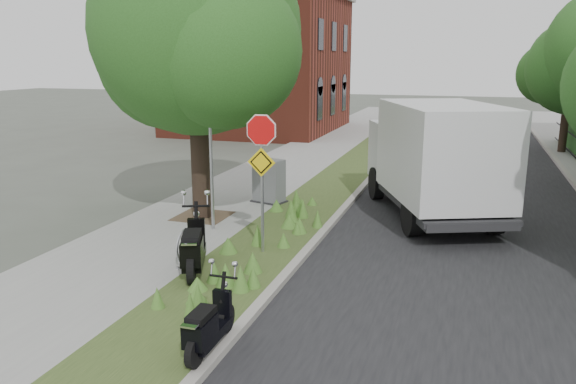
{
  "coord_description": "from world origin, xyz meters",
  "views": [
    {
      "loc": [
        2.86,
        -10.65,
        4.36
      ],
      "look_at": [
        -1.12,
        1.57,
        1.3
      ],
      "focal_mm": 35.0,
      "sensor_mm": 36.0,
      "label": 1
    }
  ],
  "objects_px": {
    "utility_cabinet": "(269,182)",
    "scooter_far": "(206,331)",
    "scooter_near": "(193,253)",
    "box_truck": "(435,155)",
    "sign_assembly": "(262,155)"
  },
  "relations": [
    {
      "from": "scooter_near",
      "to": "utility_cabinet",
      "type": "bearing_deg",
      "value": 95.5
    },
    {
      "from": "scooter_far",
      "to": "box_truck",
      "type": "height_order",
      "value": "box_truck"
    },
    {
      "from": "sign_assembly",
      "to": "box_truck",
      "type": "xyz_separation_m",
      "value": [
        3.38,
        4.54,
        -0.54
      ]
    },
    {
      "from": "scooter_near",
      "to": "scooter_far",
      "type": "bearing_deg",
      "value": -59.42
    },
    {
      "from": "scooter_near",
      "to": "sign_assembly",
      "type": "bearing_deg",
      "value": 64.75
    },
    {
      "from": "sign_assembly",
      "to": "scooter_near",
      "type": "distance_m",
      "value": 2.6
    },
    {
      "from": "sign_assembly",
      "to": "scooter_far",
      "type": "distance_m",
      "value": 4.91
    },
    {
      "from": "scooter_near",
      "to": "box_truck",
      "type": "bearing_deg",
      "value": 56.22
    },
    {
      "from": "box_truck",
      "to": "utility_cabinet",
      "type": "xyz_separation_m",
      "value": [
        -4.78,
        -0.25,
        -1.04
      ]
    },
    {
      "from": "scooter_near",
      "to": "box_truck",
      "type": "height_order",
      "value": "box_truck"
    },
    {
      "from": "sign_assembly",
      "to": "box_truck",
      "type": "height_order",
      "value": "sign_assembly"
    },
    {
      "from": "scooter_far",
      "to": "utility_cabinet",
      "type": "bearing_deg",
      "value": 104.08
    },
    {
      "from": "scooter_far",
      "to": "box_truck",
      "type": "xyz_separation_m",
      "value": [
        2.58,
        9.02,
        1.3
      ]
    },
    {
      "from": "utility_cabinet",
      "to": "scooter_far",
      "type": "bearing_deg",
      "value": -75.92
    },
    {
      "from": "scooter_far",
      "to": "sign_assembly",
      "type": "bearing_deg",
      "value": 100.15
    }
  ]
}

